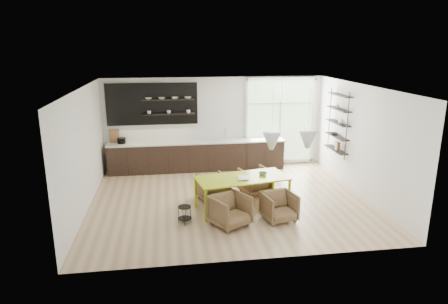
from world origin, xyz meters
The scene contains 11 objects.
room centered at (0.58, 1.10, 1.46)m, with size 7.02×6.01×2.91m.
kitchen_run centered at (-0.70, 2.69, 0.60)m, with size 5.54×0.69×2.75m.
right_shelving centered at (3.36, 1.17, 1.65)m, with size 0.26×1.22×1.90m.
dining_table centered at (0.23, -0.60, 0.75)m, with size 2.33×1.37×0.80m.
armchair_back_left centered at (-0.41, 0.08, 0.33)m, with size 0.71×0.73×0.66m, color brown.
armchair_back_right centered at (0.77, 0.39, 0.34)m, with size 0.73×0.75×0.69m, color brown.
armchair_front_left centered at (-0.21, -1.49, 0.35)m, with size 0.75×0.77×0.70m, color brown.
armchair_front_right centered at (0.94, -1.37, 0.33)m, with size 0.69×0.71×0.65m, color brown.
wire_stool centered at (-1.20, -1.23, 0.26)m, with size 0.31×0.31×0.40m.
table_book centered at (0.10, -0.67, 0.82)m, with size 0.26×0.34×0.03m, color white.
table_bowl centered at (0.75, -0.49, 0.83)m, with size 0.20×0.20×0.06m, color #4F7646.
Camera 1 is at (-1.51, -9.52, 3.89)m, focal length 32.00 mm.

